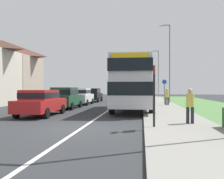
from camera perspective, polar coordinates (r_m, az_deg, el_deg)
name	(u,v)px	position (r m, az deg, el deg)	size (l,w,h in m)	color
ground_plane	(80,129)	(10.76, -7.02, -8.69)	(120.00, 120.00, 0.00)	#2D3033
lane_marking_centre	(107,111)	(18.58, -1.16, -4.88)	(0.14, 60.00, 0.01)	silver
pavement_near_side	(169,114)	(16.50, 12.54, -5.34)	(3.20, 68.00, 0.12)	gray
double_decker_bus	(133,82)	(19.20, 4.68, 1.68)	(2.80, 10.03, 3.70)	#BCBCC1
parked_car_red	(41,101)	(16.16, -15.53, -2.58)	(1.96, 4.57, 1.57)	#B21E1E
parked_car_dark_green	(65,97)	(21.31, -10.34, -1.67)	(1.99, 4.34, 1.74)	#19472D
parked_car_white	(81,96)	(26.29, -6.92, -1.36)	(1.99, 4.35, 1.67)	silver
parked_car_black	(93,94)	(31.84, -4.28, -1.09)	(1.94, 4.29, 1.65)	black
pedestrian_at_stop	(190,104)	(11.87, 16.93, -3.12)	(0.34, 0.34, 1.67)	#23232D
pedestrian_walking_away	(167,96)	(24.28, 12.09, -1.37)	(0.34, 0.34, 1.67)	#23232D
bus_stop_sign	(154,92)	(10.52, 9.30, -0.47)	(0.09, 0.52, 2.60)	black
cycle_route_sign	(164,91)	(25.66, 11.54, -0.27)	(0.44, 0.08, 2.52)	slate
street_lamp_mid	(169,59)	(28.09, 12.47, 6.60)	(1.14, 0.20, 8.41)	slate
street_lamp_far	(158,71)	(44.23, 10.12, 4.05)	(1.14, 0.20, 8.03)	slate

